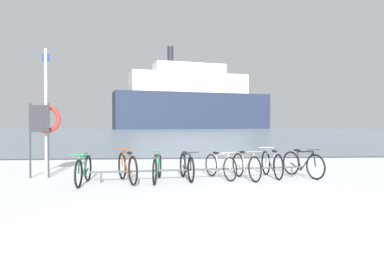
{
  "coord_description": "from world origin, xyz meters",
  "views": [
    {
      "loc": [
        -1.78,
        -4.81,
        1.53
      ],
      "look_at": [
        -0.85,
        8.16,
        1.34
      ],
      "focal_mm": 32.15,
      "sensor_mm": 36.0,
      "label": 1
    }
  ],
  "objects_px": {
    "bicycle_0": "(84,170)",
    "bicycle_3": "(187,167)",
    "bicycle_7": "(303,164)",
    "ferry_ship": "(192,102)",
    "bicycle_2": "(157,168)",
    "bicycle_1": "(127,167)",
    "rescue_post": "(46,116)",
    "bicycle_6": "(272,164)",
    "bicycle_4": "(220,166)",
    "info_sign": "(39,127)",
    "bicycle_5": "(246,166)"
  },
  "relations": [
    {
      "from": "bicycle_0",
      "to": "bicycle_3",
      "type": "height_order",
      "value": "bicycle_0"
    },
    {
      "from": "bicycle_7",
      "to": "ferry_ship",
      "type": "relative_size",
      "value": 0.04
    },
    {
      "from": "bicycle_2",
      "to": "ferry_ship",
      "type": "distance_m",
      "value": 83.75
    },
    {
      "from": "bicycle_1",
      "to": "bicycle_7",
      "type": "distance_m",
      "value": 4.87
    },
    {
      "from": "bicycle_2",
      "to": "bicycle_7",
      "type": "bearing_deg",
      "value": 5.57
    },
    {
      "from": "rescue_post",
      "to": "ferry_ship",
      "type": "relative_size",
      "value": 0.09
    },
    {
      "from": "bicycle_1",
      "to": "bicycle_7",
      "type": "relative_size",
      "value": 1.04
    },
    {
      "from": "bicycle_6",
      "to": "bicycle_2",
      "type": "bearing_deg",
      "value": -171.98
    },
    {
      "from": "bicycle_2",
      "to": "bicycle_3",
      "type": "relative_size",
      "value": 1.05
    },
    {
      "from": "bicycle_4",
      "to": "rescue_post",
      "type": "xyz_separation_m",
      "value": [
        -4.91,
        0.78,
        1.37
      ]
    },
    {
      "from": "bicycle_7",
      "to": "info_sign",
      "type": "bearing_deg",
      "value": 176.86
    },
    {
      "from": "info_sign",
      "to": "ferry_ship",
      "type": "relative_size",
      "value": 0.05
    },
    {
      "from": "bicycle_1",
      "to": "bicycle_6",
      "type": "distance_m",
      "value": 4.01
    },
    {
      "from": "info_sign",
      "to": "bicycle_1",
      "type": "bearing_deg",
      "value": -19.68
    },
    {
      "from": "bicycle_6",
      "to": "rescue_post",
      "type": "distance_m",
      "value": 6.57
    },
    {
      "from": "bicycle_3",
      "to": "ferry_ship",
      "type": "bearing_deg",
      "value": 85.8
    },
    {
      "from": "bicycle_3",
      "to": "rescue_post",
      "type": "xyz_separation_m",
      "value": [
        -3.99,
        0.87,
        1.37
      ]
    },
    {
      "from": "bicycle_1",
      "to": "bicycle_2",
      "type": "xyz_separation_m",
      "value": [
        0.77,
        0.1,
        -0.04
      ]
    },
    {
      "from": "bicycle_7",
      "to": "info_sign",
      "type": "distance_m",
      "value": 7.46
    },
    {
      "from": "bicycle_2",
      "to": "bicycle_4",
      "type": "relative_size",
      "value": 1.16
    },
    {
      "from": "bicycle_6",
      "to": "rescue_post",
      "type": "relative_size",
      "value": 0.46
    },
    {
      "from": "bicycle_0",
      "to": "bicycle_6",
      "type": "bearing_deg",
      "value": 8.97
    },
    {
      "from": "bicycle_5",
      "to": "ferry_ship",
      "type": "relative_size",
      "value": 0.04
    },
    {
      "from": "bicycle_3",
      "to": "info_sign",
      "type": "distance_m",
      "value": 4.26
    },
    {
      "from": "bicycle_0",
      "to": "ferry_ship",
      "type": "bearing_deg",
      "value": 84.06
    },
    {
      "from": "ferry_ship",
      "to": "rescue_post",
      "type": "bearing_deg",
      "value": -97.0
    },
    {
      "from": "rescue_post",
      "to": "bicycle_6",
      "type": "bearing_deg",
      "value": -5.6
    },
    {
      "from": "bicycle_2",
      "to": "info_sign",
      "type": "distance_m",
      "value": 3.56
    },
    {
      "from": "bicycle_5",
      "to": "bicycle_7",
      "type": "xyz_separation_m",
      "value": [
        1.68,
        0.26,
        0.01
      ]
    },
    {
      "from": "bicycle_7",
      "to": "rescue_post",
      "type": "height_order",
      "value": "rescue_post"
    },
    {
      "from": "bicycle_0",
      "to": "bicycle_7",
      "type": "xyz_separation_m",
      "value": [
        5.89,
        0.74,
        0.01
      ]
    },
    {
      "from": "bicycle_2",
      "to": "info_sign",
      "type": "bearing_deg",
      "value": 166.32
    },
    {
      "from": "bicycle_0",
      "to": "bicycle_3",
      "type": "distance_m",
      "value": 2.66
    },
    {
      "from": "bicycle_6",
      "to": "info_sign",
      "type": "height_order",
      "value": "info_sign"
    },
    {
      "from": "bicycle_1",
      "to": "ferry_ship",
      "type": "distance_m",
      "value": 83.92
    },
    {
      "from": "bicycle_0",
      "to": "bicycle_4",
      "type": "distance_m",
      "value": 3.59
    },
    {
      "from": "bicycle_6",
      "to": "bicycle_0",
      "type": "bearing_deg",
      "value": -171.03
    },
    {
      "from": "bicycle_2",
      "to": "info_sign",
      "type": "relative_size",
      "value": 0.83
    },
    {
      "from": "bicycle_5",
      "to": "info_sign",
      "type": "height_order",
      "value": "info_sign"
    },
    {
      "from": "bicycle_3",
      "to": "ferry_ship",
      "type": "distance_m",
      "value": 83.49
    },
    {
      "from": "bicycle_0",
      "to": "bicycle_5",
      "type": "height_order",
      "value": "bicycle_5"
    },
    {
      "from": "bicycle_1",
      "to": "bicycle_5",
      "type": "height_order",
      "value": "bicycle_1"
    },
    {
      "from": "bicycle_7",
      "to": "bicycle_5",
      "type": "bearing_deg",
      "value": -171.07
    },
    {
      "from": "bicycle_5",
      "to": "rescue_post",
      "type": "xyz_separation_m",
      "value": [
        -5.59,
        0.95,
        1.36
      ]
    },
    {
      "from": "bicycle_0",
      "to": "bicycle_6",
      "type": "relative_size",
      "value": 0.98
    },
    {
      "from": "bicycle_3",
      "to": "bicycle_6",
      "type": "distance_m",
      "value": 2.43
    },
    {
      "from": "bicycle_2",
      "to": "bicycle_7",
      "type": "xyz_separation_m",
      "value": [
        4.08,
        0.4,
        0.02
      ]
    },
    {
      "from": "bicycle_5",
      "to": "rescue_post",
      "type": "distance_m",
      "value": 5.83
    },
    {
      "from": "bicycle_6",
      "to": "info_sign",
      "type": "relative_size",
      "value": 0.82
    },
    {
      "from": "bicycle_0",
      "to": "bicycle_5",
      "type": "bearing_deg",
      "value": 6.43
    }
  ]
}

